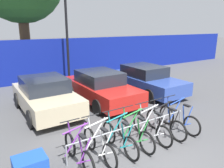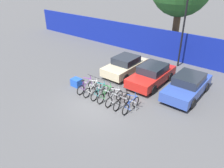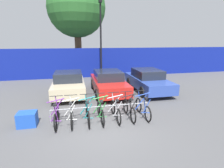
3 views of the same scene
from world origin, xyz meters
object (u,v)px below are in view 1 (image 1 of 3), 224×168
object	(u,v)px
bike_rack	(133,127)
car_blue	(145,79)
bicycle_purple	(78,152)
car_red	(101,87)
bicycle_blue	(179,119)
bicycle_white	(99,145)
cargo_crate	(30,168)
bicycle_silver	(151,128)
car_beige	(46,95)
bicycle_black	(165,123)
bicycle_green	(135,133)
bicycle_teal	(119,139)
lamp_post	(66,23)

from	to	relation	value
bike_rack	car_blue	xyz separation A→B (m)	(3.64, 3.63, 0.20)
bicycle_purple	car_red	world-z (taller)	car_red
bicycle_purple	bicycle_blue	bearing A→B (deg)	1.15
bicycle_white	cargo_crate	world-z (taller)	bicycle_white
bicycle_silver	car_beige	xyz separation A→B (m)	(-1.98, 3.93, 0.31)
bicycle_white	bicycle_black	xyz separation A→B (m)	(2.39, 0.00, 0.00)
car_red	bicycle_green	bearing A→B (deg)	-105.93
bike_rack	bicycle_black	world-z (taller)	bicycle_black
bicycle_purple	bicycle_white	distance (m)	0.57
bicycle_black	car_blue	distance (m)	4.52
bicycle_purple	bicycle_green	size ratio (longest dim) A/B	1.00
car_blue	bicycle_silver	bearing A→B (deg)	-129.05
bicycle_silver	bicycle_blue	size ratio (longest dim) A/B	1.00
bicycle_green	bicycle_purple	bearing A→B (deg)	177.08
bicycle_white	bicycle_green	distance (m)	1.17
bicycle_green	bicycle_blue	xyz separation A→B (m)	(1.85, 0.00, 0.00)
bike_rack	bicycle_green	xyz separation A→B (m)	(-0.06, -0.15, -0.11)
bicycle_silver	cargo_crate	xyz separation A→B (m)	(-3.48, 0.14, -0.10)
cargo_crate	bicycle_silver	bearing A→B (deg)	-2.25
bicycle_green	bicycle_silver	size ratio (longest dim) A/B	1.00
bicycle_teal	bicycle_green	distance (m)	0.53
bicycle_blue	car_blue	world-z (taller)	car_blue
bicycle_purple	bicycle_teal	size ratio (longest dim) A/B	1.00
bicycle_teal	bicycle_blue	xyz separation A→B (m)	(2.39, 0.00, 0.00)
bicycle_teal	cargo_crate	size ratio (longest dim) A/B	2.44
lamp_post	bicycle_purple	bearing A→B (deg)	-110.79
bike_rack	bicycle_black	size ratio (longest dim) A/B	2.42
bicycle_purple	bicycle_green	xyz separation A→B (m)	(1.74, 0.00, 0.00)
bicycle_black	cargo_crate	bearing A→B (deg)	178.08
bicycle_teal	bicycle_blue	distance (m)	2.39
cargo_crate	car_beige	bearing A→B (deg)	68.44
bike_rack	bicycle_black	distance (m)	1.18
bicycle_black	lamp_post	distance (m)	8.57
cargo_crate	bicycle_blue	bearing A→B (deg)	-1.67
bicycle_teal	car_blue	xyz separation A→B (m)	(4.23, 3.77, 0.31)
bicycle_black	bicycle_blue	xyz separation A→B (m)	(0.63, 0.00, 0.00)
bicycle_green	bicycle_blue	size ratio (longest dim) A/B	1.00
car_beige	car_blue	bearing A→B (deg)	-1.75
car_red	bicycle_teal	bearing A→B (deg)	-113.09
bike_rack	bicycle_blue	world-z (taller)	bicycle_blue
car_red	car_blue	world-z (taller)	same
car_red	lamp_post	xyz separation A→B (m)	(0.21, 4.20, 2.82)
bicycle_black	lamp_post	size ratio (longest dim) A/B	0.27
bicycle_teal	lamp_post	xyz separation A→B (m)	(1.82, 7.97, 3.13)
bicycle_white	bicycle_silver	distance (m)	1.80
car_blue	car_red	bearing A→B (deg)	179.96
bicycle_blue	bicycle_black	bearing A→B (deg)	178.60
bicycle_purple	cargo_crate	bearing A→B (deg)	174.08
bicycle_green	bicycle_blue	distance (m)	1.85
bike_rack	bicycle_blue	xyz separation A→B (m)	(1.80, -0.15, -0.11)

